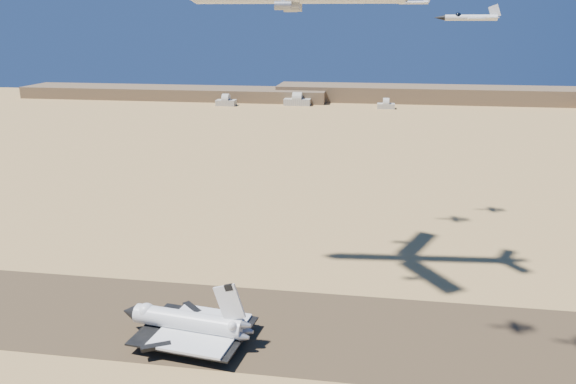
# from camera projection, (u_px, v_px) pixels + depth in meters

# --- Properties ---
(ground) EXTENTS (1200.00, 1200.00, 0.00)m
(ground) POSITION_uv_depth(u_px,v_px,m) (271.00, 327.00, 175.45)
(ground) COLOR tan
(ground) RESTS_ON ground
(runway) EXTENTS (600.00, 50.00, 0.06)m
(runway) POSITION_uv_depth(u_px,v_px,m) (271.00, 327.00, 175.44)
(runway) COLOR #483524
(runway) RESTS_ON ground
(ridgeline) EXTENTS (960.00, 90.00, 18.00)m
(ridgeline) POSITION_uv_depth(u_px,v_px,m) (407.00, 96.00, 661.95)
(ridgeline) COLOR brown
(ridgeline) RESTS_ON ground
(hangars) EXTENTS (200.50, 29.50, 30.00)m
(hangars) POSITION_uv_depth(u_px,v_px,m) (293.00, 102.00, 635.82)
(hangars) COLOR #BAB5A5
(hangars) RESTS_ON ground
(shuttle) EXTENTS (41.89, 29.18, 20.58)m
(shuttle) POSITION_uv_depth(u_px,v_px,m) (187.00, 323.00, 166.83)
(shuttle) COLOR white
(shuttle) RESTS_ON runway
(crew_a) EXTENTS (0.46, 0.66, 1.71)m
(crew_a) POSITION_uv_depth(u_px,v_px,m) (196.00, 346.00, 163.67)
(crew_a) COLOR orange
(crew_a) RESTS_ON runway
(crew_b) EXTENTS (0.72, 0.91, 1.63)m
(crew_b) POSITION_uv_depth(u_px,v_px,m) (209.00, 352.00, 160.58)
(crew_b) COLOR orange
(crew_b) RESTS_ON runway
(crew_c) EXTENTS (1.04, 0.98, 1.62)m
(crew_c) POSITION_uv_depth(u_px,v_px,m) (205.00, 356.00, 158.48)
(crew_c) COLOR orange
(crew_c) RESTS_ON runway
(chase_jet_b) EXTENTS (14.35, 7.73, 3.57)m
(chase_jet_b) POSITION_uv_depth(u_px,v_px,m) (470.00, 17.00, 126.11)
(chase_jet_b) COLOR silver
(chase_jet_d) EXTENTS (15.89, 8.59, 3.96)m
(chase_jet_d) POSITION_uv_depth(u_px,v_px,m) (413.00, 2.00, 241.65)
(chase_jet_d) COLOR silver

